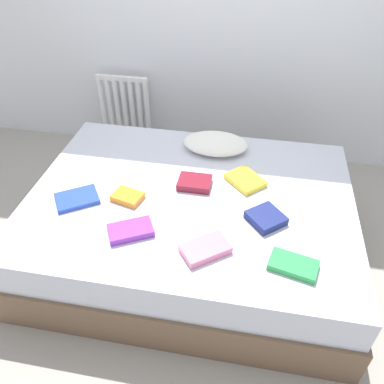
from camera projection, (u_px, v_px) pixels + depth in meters
ground_plane at (191, 250)px, 2.67m from camera, size 8.00×8.00×0.00m
bed at (191, 224)px, 2.52m from camera, size 2.00×1.50×0.50m
radiator at (125, 108)px, 3.45m from camera, size 0.46×0.04×0.59m
pillow at (216, 143)px, 2.71m from camera, size 0.45×0.30×0.11m
textbook_yellow at (245, 180)px, 2.44m from camera, size 0.28×0.28×0.04m
textbook_purple at (131, 230)px, 2.09m from camera, size 0.28×0.23×0.04m
textbook_orange at (128, 197)px, 2.31m from camera, size 0.20×0.17×0.04m
textbook_pink at (205, 249)px, 1.99m from camera, size 0.28×0.26×0.04m
textbook_green at (293, 265)px, 1.91m from camera, size 0.26×0.19×0.04m
textbook_maroon at (195, 183)px, 2.41m from camera, size 0.20×0.16×0.05m
textbook_navy at (266, 218)px, 2.16m from camera, size 0.25×0.25×0.05m
textbook_blue at (77, 199)px, 2.31m from camera, size 0.30×0.28×0.03m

